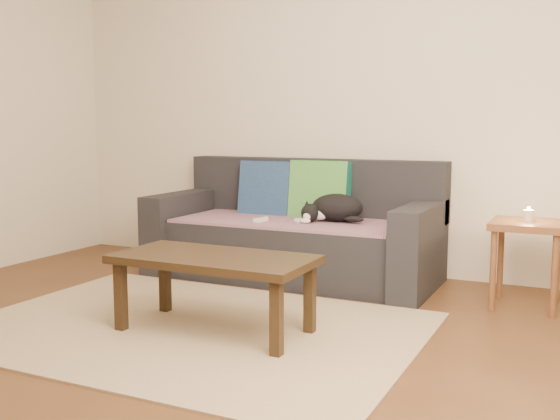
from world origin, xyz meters
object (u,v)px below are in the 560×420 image
(wii_remote_b, at_px, (304,220))
(wii_remote_a, at_px, (261,220))
(side_table, at_px, (527,237))
(coffee_table, at_px, (214,265))
(sofa, at_px, (296,236))
(cat, at_px, (335,208))

(wii_remote_b, bearing_deg, wii_remote_a, 138.30)
(side_table, relative_size, coffee_table, 0.50)
(sofa, height_order, wii_remote_a, sofa)
(sofa, relative_size, wii_remote_b, 14.00)
(cat, relative_size, coffee_table, 0.43)
(wii_remote_a, height_order, coffee_table, wii_remote_a)
(coffee_table, bearing_deg, cat, 83.84)
(sofa, distance_m, cat, 0.39)
(cat, height_order, side_table, cat)
(wii_remote_a, xyz_separation_m, wii_remote_b, (0.28, 0.12, 0.00))
(cat, distance_m, side_table, 1.33)
(sofa, xyz_separation_m, coffee_table, (0.16, -1.42, 0.07))
(sofa, relative_size, side_table, 3.89)
(coffee_table, bearing_deg, sofa, 96.47)
(cat, bearing_deg, coffee_table, -100.91)
(wii_remote_b, xyz_separation_m, side_table, (1.51, -0.01, -0.01))
(sofa, bearing_deg, wii_remote_b, -46.85)
(sofa, height_order, coffee_table, sofa)
(wii_remote_b, relative_size, side_table, 0.28)
(sofa, xyz_separation_m, wii_remote_a, (-0.16, -0.25, 0.15))
(wii_remote_b, height_order, coffee_table, wii_remote_b)
(cat, bearing_deg, wii_remote_b, -152.65)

